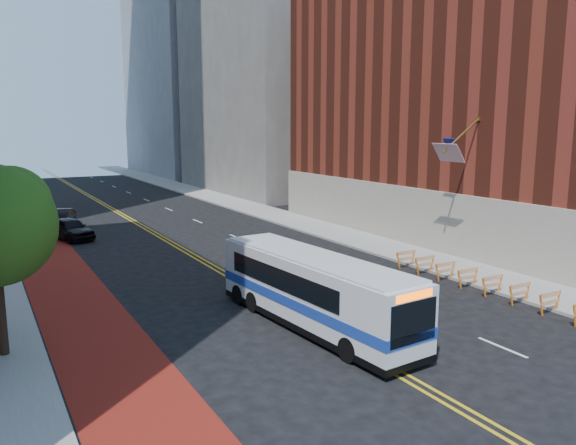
% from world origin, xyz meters
% --- Properties ---
extents(ground, '(160.00, 160.00, 0.00)m').
position_xyz_m(ground, '(0.00, 0.00, 0.00)').
color(ground, black).
rests_on(ground, ground).
extents(sidewalk_right, '(4.00, 140.00, 0.15)m').
position_xyz_m(sidewalk_right, '(12.00, 30.00, 0.07)').
color(sidewalk_right, gray).
rests_on(sidewalk_right, ground).
extents(bus_lane_paint, '(3.60, 140.00, 0.01)m').
position_xyz_m(bus_lane_paint, '(-8.10, 30.00, 0.00)').
color(bus_lane_paint, maroon).
rests_on(bus_lane_paint, ground).
extents(center_line_inner, '(0.14, 140.00, 0.01)m').
position_xyz_m(center_line_inner, '(-0.18, 30.00, 0.00)').
color(center_line_inner, gold).
rests_on(center_line_inner, ground).
extents(center_line_outer, '(0.14, 140.00, 0.01)m').
position_xyz_m(center_line_outer, '(0.18, 30.00, 0.00)').
color(center_line_outer, gold).
rests_on(center_line_outer, ground).
extents(lane_dashes, '(0.14, 98.20, 0.01)m').
position_xyz_m(lane_dashes, '(4.80, 38.00, 0.01)').
color(lane_dashes, silver).
rests_on(lane_dashes, ground).
extents(brick_building, '(18.73, 36.00, 22.00)m').
position_xyz_m(brick_building, '(21.93, 12.00, 10.96)').
color(brick_building, maroon).
rests_on(brick_building, ground).
extents(midrise_right_near, '(18.00, 26.00, 40.00)m').
position_xyz_m(midrise_right_near, '(23.00, 48.00, 20.00)').
color(midrise_right_near, slate).
rests_on(midrise_right_near, ground).
extents(midrise_right_far, '(20.00, 28.00, 55.00)m').
position_xyz_m(midrise_right_far, '(24.00, 78.00, 27.50)').
color(midrise_right_far, gray).
rests_on(midrise_right_far, ground).
extents(construction_barriers, '(1.42, 10.91, 1.00)m').
position_xyz_m(construction_barriers, '(9.60, 3.42, 0.68)').
color(construction_barriers, orange).
rests_on(construction_barriers, ground).
extents(transit_bus, '(3.23, 10.99, 2.98)m').
position_xyz_m(transit_bus, '(-0.15, 3.39, 1.56)').
color(transit_bus, silver).
rests_on(transit_bus, ground).
extents(car_a, '(3.22, 5.03, 1.59)m').
position_xyz_m(car_a, '(-5.96, 27.02, 0.80)').
color(car_a, black).
rests_on(car_a, ground).
extents(car_b, '(3.04, 4.71, 1.47)m').
position_xyz_m(car_b, '(-5.86, 32.54, 0.73)').
color(car_b, black).
rests_on(car_b, ground).
extents(car_c, '(2.77, 5.15, 1.42)m').
position_xyz_m(car_c, '(-8.92, 37.14, 0.71)').
color(car_c, black).
rests_on(car_c, ground).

